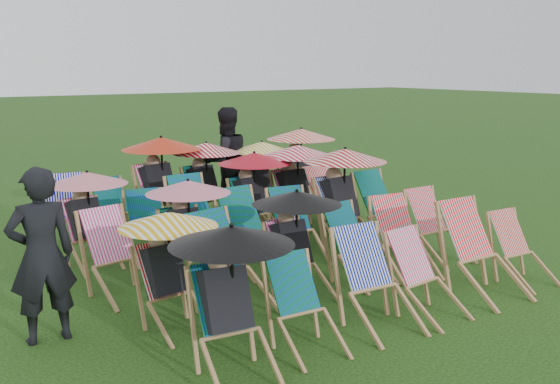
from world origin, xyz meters
TOP-DOWN VIEW (x-y plane):
  - ground at (0.00, 0.00)m, footprint 100.00×100.00m
  - deckchair_0 at (-1.92, -2.22)m, footprint 1.05×1.11m
  - deckchair_1 at (-1.16, -2.21)m, footprint 0.59×0.79m
  - deckchair_2 at (-0.28, -2.20)m, footprint 0.70×0.92m
  - deckchair_3 at (0.34, -2.27)m, footprint 0.64×0.84m
  - deckchair_4 at (1.31, -2.20)m, footprint 0.71×0.97m
  - deckchair_5 at (2.05, -2.19)m, footprint 0.58×0.78m
  - deckchair_6 at (-1.96, -1.08)m, footprint 0.97×1.03m
  - deckchair_7 at (-1.26, -1.04)m, footprint 0.82×1.03m
  - deckchair_8 at (-0.43, -1.08)m, footprint 1.00×1.05m
  - deckchair_9 at (0.45, -1.08)m, footprint 0.68×0.88m
  - deckchair_10 at (1.11, -1.18)m, footprint 0.74×0.94m
  - deckchair_11 at (1.89, -1.03)m, footprint 0.61×0.85m
  - deckchair_12 at (-2.07, 0.06)m, footprint 0.75×0.95m
  - deckchair_13 at (-1.19, 0.09)m, footprint 1.01×1.05m
  - deckchair_14 at (-0.36, 0.02)m, footprint 0.73×0.97m
  - deckchair_15 at (0.35, 0.03)m, footprint 0.73×0.93m
  - deckchair_16 at (1.26, 0.12)m, footprint 1.18×1.26m
  - deckchair_17 at (1.93, 0.01)m, footprint 0.73×0.97m
  - deckchair_18 at (-2.01, 1.31)m, footprint 1.02×1.08m
  - deckchair_19 at (-1.26, 1.16)m, footprint 0.69×0.88m
  - deckchair_20 at (-0.50, 1.26)m, footprint 0.68×0.93m
  - deckchair_21 at (0.44, 1.21)m, footprint 1.08×1.17m
  - deckchair_22 at (1.21, 1.20)m, footprint 1.13×1.17m
  - deckchair_23 at (1.89, 1.27)m, footprint 0.62×0.86m
  - deckchair_24 at (-2.02, 2.32)m, footprint 0.82×1.03m
  - deckchair_25 at (-1.27, 2.41)m, footprint 0.65×0.85m
  - deckchair_26 at (-0.50, 2.42)m, footprint 1.23×1.32m
  - deckchair_27 at (0.28, 2.43)m, footprint 1.11×1.21m
  - deckchair_28 at (1.30, 2.37)m, footprint 1.07×1.14m
  - deckchair_29 at (2.09, 2.38)m, footprint 1.22×1.30m
  - person_left at (-3.06, -0.70)m, footprint 0.62×0.43m
  - person_rear at (0.85, 2.88)m, footprint 0.90×0.71m

SIDE VIEW (x-z plane):
  - ground at x=0.00m, z-range 0.00..0.00m
  - deckchair_5 at x=2.05m, z-range 0.00..0.82m
  - deckchair_1 at x=-1.16m, z-range 0.00..0.83m
  - deckchair_3 at x=0.34m, z-range 0.00..0.86m
  - deckchair_25 at x=-1.27m, z-range 0.00..0.87m
  - deckchair_19 at x=-1.26m, z-range 0.00..0.88m
  - deckchair_9 at x=0.45m, z-range 0.00..0.90m
  - deckchair_11 at x=1.89m, z-range 0.00..0.92m
  - deckchair_23 at x=1.89m, z-range 0.00..0.92m
  - deckchair_15 at x=0.35m, z-range 0.00..0.92m
  - deckchair_10 at x=1.11m, z-range 0.00..0.93m
  - deckchair_12 at x=-2.07m, z-range 0.00..0.95m
  - deckchair_2 at x=-0.28m, z-range 0.00..0.95m
  - deckchair_14 at x=-0.36m, z-range 0.00..1.00m
  - deckchair_20 at x=-0.50m, z-range 0.00..1.00m
  - deckchair_24 at x=-2.02m, z-range 0.00..1.00m
  - deckchair_17 at x=1.93m, z-range 0.00..1.00m
  - deckchair_7 at x=-1.26m, z-range 0.00..1.01m
  - deckchair_4 at x=1.31m, z-range 0.00..1.03m
  - deckchair_6 at x=-1.96m, z-range 0.03..1.18m
  - deckchair_8 at x=-0.43m, z-range 0.03..1.22m
  - deckchair_13 at x=-1.19m, z-range 0.03..1.24m
  - deckchair_18 at x=-2.01m, z-range 0.03..1.24m
  - deckchair_0 at x=-1.92m, z-range 0.03..1.28m
  - deckchair_28 at x=1.30m, z-range 0.04..1.30m
  - deckchair_21 at x=0.44m, z-range 0.04..1.32m
  - deckchair_27 at x=0.28m, z-range 0.04..1.35m
  - deckchair_22 at x=1.21m, z-range 0.04..1.38m
  - deckchair_16 at x=1.26m, z-range 0.04..1.44m
  - deckchair_29 at x=2.09m, z-range 0.04..1.48m
  - deckchair_26 at x=-0.50m, z-range 0.04..1.49m
  - person_left at x=-3.06m, z-range 0.00..1.66m
  - person_rear at x=0.85m, z-range 0.00..1.85m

